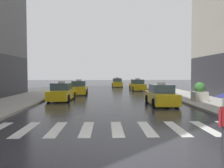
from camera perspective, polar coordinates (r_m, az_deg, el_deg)
The scene contains 8 objects.
ground_plane at distance 7.16m, azimuth 2.68°, elevation -17.50°, with size 160.00×160.00×0.00m, color #26262B.
crosswalk_markings at distance 10.02m, azimuth 1.31°, elevation -11.56°, with size 11.30×2.80×0.01m.
taxi_lead at distance 17.90m, azimuth 12.63°, elevation -2.97°, with size 1.93×4.54×1.80m.
taxi_second at distance 20.92m, azimuth -12.89°, elevation -2.16°, with size 2.10×4.62×1.80m.
taxi_third at distance 26.64m, azimuth -8.56°, elevation -1.09°, with size 2.03×4.59×1.80m.
taxi_fourth at distance 32.80m, azimuth 6.64°, elevation -0.38°, with size 2.08×4.61×1.80m.
taxi_fifth at distance 41.30m, azimuth 1.34°, elevation 0.27°, with size 1.95×4.55×1.80m.
planter_mid_block at distance 20.11m, azimuth 21.86°, elevation -2.06°, with size 1.10×1.10×1.60m.
Camera 1 is at (-0.53, -6.70, 2.47)m, focal length 35.08 mm.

